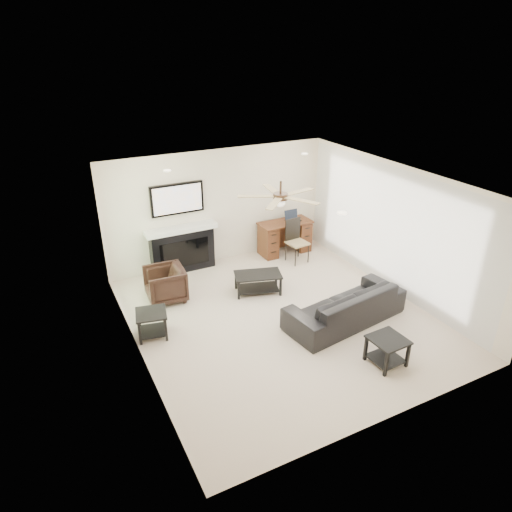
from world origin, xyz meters
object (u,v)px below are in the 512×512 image
(sofa, at_px, (345,305))
(fireplace_unit, at_px, (181,229))
(desk, at_px, (285,237))
(armchair, at_px, (165,284))
(coffee_table, at_px, (258,283))

(sofa, height_order, fireplace_unit, fireplace_unit)
(desk, bearing_deg, fireplace_unit, 175.47)
(armchair, distance_m, desk, 3.23)
(coffee_table, relative_size, fireplace_unit, 0.47)
(coffee_table, bearing_deg, armchair, 179.24)
(sofa, bearing_deg, fireplace_unit, -67.30)
(sofa, bearing_deg, coffee_table, -68.73)
(desk, bearing_deg, sofa, -99.79)
(armchair, height_order, fireplace_unit, fireplace_unit)
(armchair, relative_size, fireplace_unit, 0.38)
(coffee_table, height_order, desk, desk)
(armchair, relative_size, coffee_table, 0.81)
(armchair, relative_size, desk, 0.60)
(sofa, relative_size, desk, 1.83)
(sofa, xyz_separation_m, fireplace_unit, (-1.89, 3.18, 0.63))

